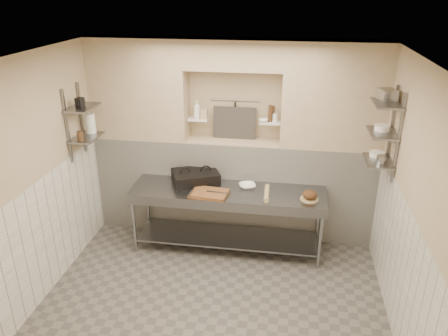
% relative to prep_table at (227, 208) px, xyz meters
% --- Properties ---
extents(floor, '(4.00, 3.90, 0.10)m').
position_rel_prep_table_xyz_m(floor, '(-0.00, -1.18, -0.69)').
color(floor, '#605A55').
rests_on(floor, ground).
extents(ceiling, '(4.00, 3.90, 0.10)m').
position_rel_prep_table_xyz_m(ceiling, '(-0.00, -1.18, 2.21)').
color(ceiling, silver).
rests_on(ceiling, ground).
extents(wall_left, '(0.10, 3.90, 2.80)m').
position_rel_prep_table_xyz_m(wall_left, '(-2.05, -1.18, 0.76)').
color(wall_left, tan).
rests_on(wall_left, ground).
extents(wall_right, '(0.10, 3.90, 2.80)m').
position_rel_prep_table_xyz_m(wall_right, '(2.05, -1.18, 0.76)').
color(wall_right, tan).
rests_on(wall_right, ground).
extents(wall_back, '(4.00, 0.10, 2.80)m').
position_rel_prep_table_xyz_m(wall_back, '(-0.00, 0.82, 0.76)').
color(wall_back, tan).
rests_on(wall_back, ground).
extents(backwall_lower, '(4.00, 0.40, 1.40)m').
position_rel_prep_table_xyz_m(backwall_lower, '(-0.00, 0.57, 0.06)').
color(backwall_lower, white).
rests_on(backwall_lower, floor).
extents(alcove_sill, '(1.30, 0.40, 0.02)m').
position_rel_prep_table_xyz_m(alcove_sill, '(-0.00, 0.57, 0.77)').
color(alcove_sill, tan).
rests_on(alcove_sill, backwall_lower).
extents(backwall_pillar_left, '(1.35, 0.40, 1.40)m').
position_rel_prep_table_xyz_m(backwall_pillar_left, '(-1.33, 0.57, 1.46)').
color(backwall_pillar_left, tan).
rests_on(backwall_pillar_left, backwall_lower).
extents(backwall_pillar_right, '(1.35, 0.40, 1.40)m').
position_rel_prep_table_xyz_m(backwall_pillar_right, '(1.32, 0.57, 1.46)').
color(backwall_pillar_right, tan).
rests_on(backwall_pillar_right, backwall_lower).
extents(backwall_header, '(1.30, 0.40, 0.40)m').
position_rel_prep_table_xyz_m(backwall_header, '(-0.00, 0.57, 1.96)').
color(backwall_header, tan).
rests_on(backwall_header, backwall_lower).
extents(wainscot_left, '(0.02, 3.90, 1.40)m').
position_rel_prep_table_xyz_m(wainscot_left, '(-1.99, -1.18, 0.06)').
color(wainscot_left, white).
rests_on(wainscot_left, floor).
extents(wainscot_right, '(0.02, 3.90, 1.40)m').
position_rel_prep_table_xyz_m(wainscot_right, '(1.99, -1.18, 0.06)').
color(wainscot_right, white).
rests_on(wainscot_right, floor).
extents(alcove_shelf_left, '(0.28, 0.16, 0.02)m').
position_rel_prep_table_xyz_m(alcove_shelf_left, '(-0.50, 0.57, 1.06)').
color(alcove_shelf_left, white).
rests_on(alcove_shelf_left, backwall_lower).
extents(alcove_shelf_right, '(0.28, 0.16, 0.02)m').
position_rel_prep_table_xyz_m(alcove_shelf_right, '(0.50, 0.57, 1.06)').
color(alcove_shelf_right, white).
rests_on(alcove_shelf_right, backwall_lower).
extents(utensil_rail, '(0.70, 0.02, 0.02)m').
position_rel_prep_table_xyz_m(utensil_rail, '(-0.00, 0.74, 1.31)').
color(utensil_rail, gray).
rests_on(utensil_rail, wall_back).
extents(hanging_steel, '(0.02, 0.02, 0.30)m').
position_rel_prep_table_xyz_m(hanging_steel, '(-0.00, 0.72, 1.14)').
color(hanging_steel, black).
rests_on(hanging_steel, utensil_rail).
extents(splash_panel, '(0.60, 0.08, 0.45)m').
position_rel_prep_table_xyz_m(splash_panel, '(-0.00, 0.67, 1.00)').
color(splash_panel, '#383330').
rests_on(splash_panel, alcove_sill).
extents(shelf_rail_left_a, '(0.03, 0.03, 0.95)m').
position_rel_prep_table_xyz_m(shelf_rail_left_a, '(-1.98, 0.07, 1.16)').
color(shelf_rail_left_a, slate).
rests_on(shelf_rail_left_a, wall_left).
extents(shelf_rail_left_b, '(0.03, 0.03, 0.95)m').
position_rel_prep_table_xyz_m(shelf_rail_left_b, '(-1.98, -0.33, 1.16)').
color(shelf_rail_left_b, slate).
rests_on(shelf_rail_left_b, wall_left).
extents(wall_shelf_left_lower, '(0.30, 0.50, 0.02)m').
position_rel_prep_table_xyz_m(wall_shelf_left_lower, '(-1.84, -0.13, 0.96)').
color(wall_shelf_left_lower, slate).
rests_on(wall_shelf_left_lower, wall_left).
extents(wall_shelf_left_upper, '(0.30, 0.50, 0.03)m').
position_rel_prep_table_xyz_m(wall_shelf_left_upper, '(-1.84, -0.13, 1.36)').
color(wall_shelf_left_upper, slate).
rests_on(wall_shelf_left_upper, wall_left).
extents(shelf_rail_right_a, '(0.03, 0.03, 1.05)m').
position_rel_prep_table_xyz_m(shelf_rail_right_a, '(1.97, 0.07, 1.21)').
color(shelf_rail_right_a, slate).
rests_on(shelf_rail_right_a, wall_right).
extents(shelf_rail_right_b, '(0.03, 0.03, 1.05)m').
position_rel_prep_table_xyz_m(shelf_rail_right_b, '(1.97, -0.33, 1.21)').
color(shelf_rail_right_b, slate).
rests_on(shelf_rail_right_b, wall_right).
extents(wall_shelf_right_lower, '(0.30, 0.50, 0.02)m').
position_rel_prep_table_xyz_m(wall_shelf_right_lower, '(1.84, -0.13, 0.86)').
color(wall_shelf_right_lower, slate).
rests_on(wall_shelf_right_lower, wall_right).
extents(wall_shelf_right_mid, '(0.30, 0.50, 0.02)m').
position_rel_prep_table_xyz_m(wall_shelf_right_mid, '(1.84, -0.13, 1.21)').
color(wall_shelf_right_mid, slate).
rests_on(wall_shelf_right_mid, wall_right).
extents(wall_shelf_right_upper, '(0.30, 0.50, 0.03)m').
position_rel_prep_table_xyz_m(wall_shelf_right_upper, '(1.84, -0.13, 1.56)').
color(wall_shelf_right_upper, slate).
rests_on(wall_shelf_right_upper, wall_right).
extents(prep_table, '(2.60, 0.70, 0.90)m').
position_rel_prep_table_xyz_m(prep_table, '(0.00, 0.00, 0.00)').
color(prep_table, gray).
rests_on(prep_table, floor).
extents(panini_press, '(0.74, 0.66, 0.17)m').
position_rel_prep_table_xyz_m(panini_press, '(-0.47, 0.19, 0.34)').
color(panini_press, black).
rests_on(panini_press, prep_table).
extents(cutting_board, '(0.51, 0.39, 0.04)m').
position_rel_prep_table_xyz_m(cutting_board, '(-0.22, -0.16, 0.28)').
color(cutting_board, brown).
rests_on(cutting_board, prep_table).
extents(knife_blade, '(0.28, 0.05, 0.01)m').
position_rel_prep_table_xyz_m(knife_blade, '(-0.12, -0.16, 0.31)').
color(knife_blade, gray).
rests_on(knife_blade, cutting_board).
extents(tongs, '(0.03, 0.26, 0.02)m').
position_rel_prep_table_xyz_m(tongs, '(-0.45, -0.21, 0.31)').
color(tongs, gray).
rests_on(tongs, cutting_board).
extents(mixing_bowl, '(0.28, 0.28, 0.05)m').
position_rel_prep_table_xyz_m(mixing_bowl, '(0.25, 0.14, 0.28)').
color(mixing_bowl, white).
rests_on(mixing_bowl, prep_table).
extents(rolling_pin, '(0.08, 0.44, 0.07)m').
position_rel_prep_table_xyz_m(rolling_pin, '(0.53, -0.06, 0.29)').
color(rolling_pin, tan).
rests_on(rolling_pin, prep_table).
extents(bread_board, '(0.24, 0.24, 0.01)m').
position_rel_prep_table_xyz_m(bread_board, '(1.07, -0.08, 0.26)').
color(bread_board, tan).
rests_on(bread_board, prep_table).
extents(bread_loaf, '(0.19, 0.19, 0.11)m').
position_rel_prep_table_xyz_m(bread_loaf, '(1.07, -0.08, 0.33)').
color(bread_loaf, '#4C2D19').
rests_on(bread_loaf, bread_board).
extents(bottle_soap, '(0.13, 0.13, 0.25)m').
position_rel_prep_table_xyz_m(bottle_soap, '(-0.52, 0.56, 1.20)').
color(bottle_soap, white).
rests_on(bottle_soap, alcove_shelf_left).
extents(jar_alcove, '(0.09, 0.09, 0.13)m').
position_rel_prep_table_xyz_m(jar_alcove, '(-0.41, 0.56, 1.14)').
color(jar_alcove, tan).
rests_on(jar_alcove, alcove_shelf_left).
extents(bowl_alcove, '(0.14, 0.14, 0.04)m').
position_rel_prep_table_xyz_m(bowl_alcove, '(0.41, 0.53, 1.09)').
color(bowl_alcove, white).
rests_on(bowl_alcove, alcove_shelf_right).
extents(condiment_a, '(0.06, 0.06, 0.21)m').
position_rel_prep_table_xyz_m(condiment_a, '(0.53, 0.60, 1.18)').
color(condiment_a, '#442B19').
rests_on(condiment_a, alcove_shelf_right).
extents(condiment_b, '(0.06, 0.06, 0.23)m').
position_rel_prep_table_xyz_m(condiment_b, '(0.50, 0.57, 1.18)').
color(condiment_b, '#442B19').
rests_on(condiment_b, alcove_shelf_right).
extents(condiment_c, '(0.07, 0.07, 0.11)m').
position_rel_prep_table_xyz_m(condiment_c, '(0.56, 0.56, 1.13)').
color(condiment_c, white).
rests_on(condiment_c, alcove_shelf_right).
extents(jug_left, '(0.13, 0.13, 0.26)m').
position_rel_prep_table_xyz_m(jug_left, '(-1.84, 0.03, 1.10)').
color(jug_left, white).
rests_on(jug_left, wall_shelf_left_lower).
extents(jar_left, '(0.08, 0.08, 0.12)m').
position_rel_prep_table_xyz_m(jar_left, '(-1.84, -0.29, 1.03)').
color(jar_left, '#442B19').
rests_on(jar_left, wall_shelf_left_lower).
extents(box_left_upper, '(0.11, 0.11, 0.12)m').
position_rel_prep_table_xyz_m(box_left_upper, '(-1.84, -0.18, 1.43)').
color(box_left_upper, black).
rests_on(box_left_upper, wall_shelf_left_upper).
extents(bowl_right, '(0.18, 0.18, 0.05)m').
position_rel_prep_table_xyz_m(bowl_right, '(1.84, -0.00, 0.90)').
color(bowl_right, white).
rests_on(bowl_right, wall_shelf_right_lower).
extents(canister_right, '(0.11, 0.11, 0.11)m').
position_rel_prep_table_xyz_m(canister_right, '(1.84, -0.27, 0.92)').
color(canister_right, gray).
rests_on(canister_right, wall_shelf_right_lower).
extents(bowl_right_mid, '(0.17, 0.17, 0.06)m').
position_rel_prep_table_xyz_m(bowl_right_mid, '(1.84, -0.07, 1.25)').
color(bowl_right_mid, white).
rests_on(bowl_right_mid, wall_shelf_right_mid).
extents(basket_right, '(0.23, 0.26, 0.14)m').
position_rel_prep_table_xyz_m(basket_right, '(1.84, -0.06, 1.64)').
color(basket_right, gray).
rests_on(basket_right, wall_shelf_right_upper).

